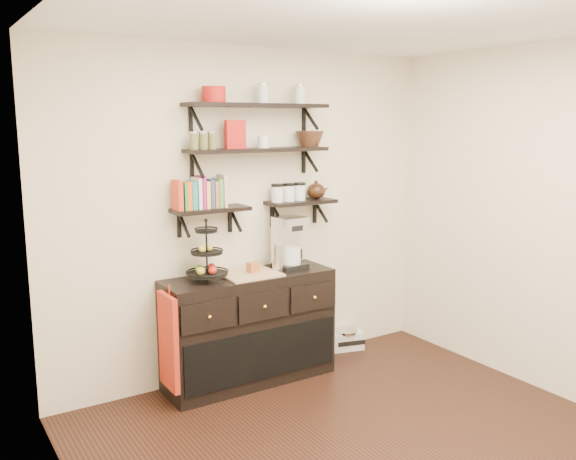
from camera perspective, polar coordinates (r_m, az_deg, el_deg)
The scene contains 23 objects.
floor at distance 4.16m, azimuth 9.18°, elevation -20.47°, with size 3.50×3.50×0.00m, color black.
ceiling at distance 3.64m, azimuth 10.44°, elevation 19.30°, with size 3.50×3.50×0.02m, color white.
back_wall at distance 5.08m, azimuth -3.53°, elevation 1.51°, with size 3.50×0.02×2.70m, color #EEE4CA.
left_wall at distance 2.84m, azimuth -17.66°, elevation -5.90°, with size 0.02×3.50×2.70m, color #EEE4CA.
right_wall at distance 5.00m, azimuth 24.88°, elevation 0.43°, with size 0.02×3.50×2.70m, color #EEE4CA.
shelf_top at distance 4.91m, azimuth -2.89°, elevation 11.54°, with size 1.20×0.27×0.23m.
shelf_mid at distance 4.91m, azimuth -2.85°, elevation 7.45°, with size 1.20×0.27×0.23m.
shelf_low_left at distance 4.78m, azimuth -7.27°, elevation 1.84°, with size 0.60×0.25×0.23m.
shelf_low_right at distance 5.18m, azimuth 1.17°, elevation 2.57°, with size 0.60×0.25×0.23m.
cookbooks at distance 4.73m, azimuth -8.03°, elevation 3.42°, with size 0.40×0.15×0.26m.
glass_canisters at distance 5.11m, azimuth 0.06°, elevation 3.44°, with size 0.32×0.10×0.13m.
sideboard at distance 5.03m, azimuth -3.65°, elevation -9.15°, with size 1.40×0.50×0.92m.
fruit_stand at distance 4.71m, azimuth -7.58°, elevation -2.85°, with size 0.32×0.32×0.46m.
candle at distance 4.90m, azimuth -3.29°, elevation -3.50°, with size 0.08×0.08×0.08m, color #9E5124.
coffee_maker at distance 5.07m, azimuth 0.03°, elevation -1.27°, with size 0.25×0.24×0.44m.
thermal_carafe at distance 4.99m, azimuth -0.86°, elevation -2.62°, with size 0.11×0.11×0.22m, color silver.
apron at distance 4.63m, azimuth -11.12°, elevation -10.23°, with size 0.04×0.31×0.72m, color #AB2C12.
radio at distance 5.82m, azimuth 5.48°, elevation -10.18°, with size 0.34×0.25×0.19m.
recipe_box at distance 4.81m, azimuth -4.97°, elevation 8.90°, with size 0.16×0.06×0.22m, color #AF1714.
walnut_bowl at distance 5.17m, azimuth 2.04°, elevation 8.52°, with size 0.24×0.24×0.13m, color black, non-canonical shape.
ramekins at distance 4.93m, azimuth -2.31°, elevation 8.24°, with size 0.09×0.09×0.10m, color white.
teapot at distance 5.26m, azimuth 2.65°, elevation 3.80°, with size 0.21×0.16×0.16m, color black, non-canonical shape.
red_pot at distance 4.73m, azimuth -6.96°, elevation 12.48°, with size 0.18×0.18×0.12m, color #AF1714.
Camera 1 is at (-2.41, -2.66, 2.11)m, focal length 38.00 mm.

